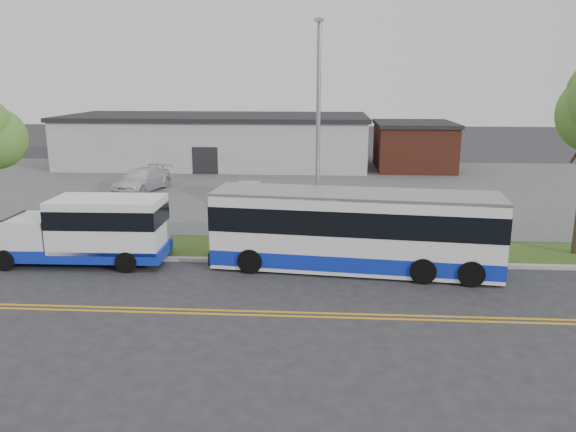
# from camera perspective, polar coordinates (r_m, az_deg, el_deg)

# --- Properties ---
(ground) EXTENTS (140.00, 140.00, 0.00)m
(ground) POSITION_cam_1_polar(r_m,az_deg,el_deg) (22.14, -5.04, -5.60)
(ground) COLOR #28282B
(ground) RESTS_ON ground
(lane_line_north) EXTENTS (70.00, 0.12, 0.01)m
(lane_line_north) POSITION_cam_1_polar(r_m,az_deg,el_deg) (18.60, -6.88, -9.50)
(lane_line_north) COLOR gold
(lane_line_north) RESTS_ON ground
(lane_line_south) EXTENTS (70.00, 0.12, 0.01)m
(lane_line_south) POSITION_cam_1_polar(r_m,az_deg,el_deg) (18.33, -7.05, -9.86)
(lane_line_south) COLOR gold
(lane_line_south) RESTS_ON ground
(curb) EXTENTS (80.00, 0.30, 0.15)m
(curb) POSITION_cam_1_polar(r_m,az_deg,el_deg) (23.14, -4.63, -4.52)
(curb) COLOR #9E9B93
(curb) RESTS_ON ground
(verge) EXTENTS (80.00, 3.30, 0.10)m
(verge) POSITION_cam_1_polar(r_m,az_deg,el_deg) (24.85, -4.02, -3.28)
(verge) COLOR #354D19
(verge) RESTS_ON ground
(parking_lot) EXTENTS (80.00, 25.00, 0.10)m
(parking_lot) POSITION_cam_1_polar(r_m,az_deg,el_deg) (38.46, -1.17, 2.88)
(parking_lot) COLOR #4C4C4F
(parking_lot) RESTS_ON ground
(commercial_building) EXTENTS (25.40, 10.40, 4.35)m
(commercial_building) POSITION_cam_1_polar(r_m,az_deg,el_deg) (48.80, -7.23, 7.63)
(commercial_building) COLOR #9E9E99
(commercial_building) RESTS_ON ground
(brick_wing) EXTENTS (6.30, 7.30, 3.90)m
(brick_wing) POSITION_cam_1_polar(r_m,az_deg,el_deg) (47.47, 12.63, 6.97)
(brick_wing) COLOR brown
(brick_wing) RESTS_ON ground
(streetlight_near) EXTENTS (0.35, 1.53, 9.50)m
(streetlight_near) POSITION_cam_1_polar(r_m,az_deg,el_deg) (23.45, 3.07, 8.64)
(streetlight_near) COLOR gray
(streetlight_near) RESTS_ON verge
(shuttle_bus) EXTENTS (7.14, 2.53, 2.71)m
(shuttle_bus) POSITION_cam_1_polar(r_m,az_deg,el_deg) (23.94, -19.28, -1.21)
(shuttle_bus) COLOR #0F27A6
(shuttle_bus) RESTS_ON ground
(transit_bus) EXTENTS (11.32, 3.73, 3.08)m
(transit_bus) POSITION_cam_1_polar(r_m,az_deg,el_deg) (22.02, 6.75, -1.49)
(transit_bus) COLOR silver
(transit_bus) RESTS_ON ground
(pedestrian) EXTENTS (0.80, 0.74, 1.84)m
(pedestrian) POSITION_cam_1_polar(r_m,az_deg,el_deg) (24.41, -12.86, -1.54)
(pedestrian) COLOR black
(pedestrian) RESTS_ON verge
(parked_car_a) EXTENTS (1.63, 4.01, 1.29)m
(parked_car_a) POSITION_cam_1_polar(r_m,az_deg,el_deg) (33.15, -3.97, 2.31)
(parked_car_a) COLOR silver
(parked_car_a) RESTS_ON parking_lot
(parked_car_b) EXTENTS (3.21, 5.47, 1.49)m
(parked_car_b) POSITION_cam_1_polar(r_m,az_deg,el_deg) (38.19, -14.61, 3.57)
(parked_car_b) COLOR silver
(parked_car_b) RESTS_ON parking_lot
(grocery_bag_left) EXTENTS (0.32, 0.32, 0.32)m
(grocery_bag_left) POSITION_cam_1_polar(r_m,az_deg,el_deg) (24.47, -13.60, -3.40)
(grocery_bag_left) COLOR white
(grocery_bag_left) RESTS_ON verge
(grocery_bag_right) EXTENTS (0.32, 0.32, 0.32)m
(grocery_bag_right) POSITION_cam_1_polar(r_m,az_deg,el_deg) (24.76, -11.93, -3.10)
(grocery_bag_right) COLOR white
(grocery_bag_right) RESTS_ON verge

